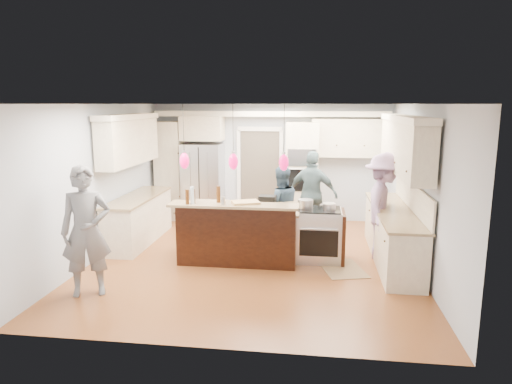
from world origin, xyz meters
TOP-DOWN VIEW (x-y plane):
  - ground_plane at (0.00, 0.00)m, footprint 6.00×6.00m
  - room_shell at (0.00, 0.00)m, footprint 5.54×6.04m
  - refrigerator at (-1.55, 2.64)m, footprint 0.90×0.70m
  - oven_column at (0.75, 2.67)m, footprint 0.72×0.69m
  - back_upper_cabinets at (-0.75, 2.76)m, footprint 5.30×0.61m
  - right_counter_run at (2.44, 0.30)m, footprint 0.64×3.10m
  - left_cabinets at (-2.44, 0.80)m, footprint 0.64×2.30m
  - kitchen_island at (-0.25, 0.07)m, footprint 2.10×1.46m
  - island_range at (1.16, 0.15)m, footprint 0.82×0.71m
  - pendant_lights at (-0.25, -0.51)m, footprint 1.75×0.15m
  - person_bar_end at (-2.14, -1.75)m, footprint 0.80×0.67m
  - person_far_left at (0.40, 0.85)m, footprint 0.89×0.79m
  - person_far_right at (1.00, 1.60)m, footprint 1.12×0.72m
  - person_range_side at (2.25, 0.42)m, footprint 0.98×1.35m
  - floor_rug at (1.53, -0.27)m, footprint 0.86×1.06m
  - water_bottle at (-0.91, -0.61)m, footprint 0.08×0.08m
  - beer_bottle_a at (-0.90, -0.58)m, footprint 0.07×0.07m
  - beer_bottle_b at (-0.98, -0.66)m, footprint 0.08×0.08m
  - beer_bottle_c at (-0.51, -0.46)m, footprint 0.09×0.09m
  - drink_can at (-0.40, -0.64)m, footprint 0.07×0.07m
  - cutting_board at (-0.06, -0.47)m, footprint 0.51×0.44m
  - pot_large at (0.89, 0.19)m, footprint 0.26×0.26m
  - pot_small at (1.30, 0.13)m, footprint 0.22×0.22m

SIDE VIEW (x-z plane):
  - ground_plane at x=0.00m, z-range 0.00..0.00m
  - floor_rug at x=1.53m, z-range 0.00..0.01m
  - island_range at x=1.16m, z-range 0.00..0.92m
  - kitchen_island at x=-0.25m, z-range -0.07..1.05m
  - person_far_left at x=0.40m, z-range 0.00..1.55m
  - person_far_right at x=1.00m, z-range 0.00..1.77m
  - refrigerator at x=-1.55m, z-range 0.00..1.80m
  - person_bar_end at x=-2.14m, z-range 0.00..1.87m
  - person_range_side at x=2.25m, z-range 0.00..1.88m
  - pot_small at x=1.30m, z-range 0.92..1.03m
  - pot_large at x=0.89m, z-range 0.92..1.07m
  - right_counter_run at x=2.44m, z-range -0.20..2.31m
  - left_cabinets at x=-2.44m, z-range -0.20..2.31m
  - cutting_board at x=-0.06m, z-range 1.12..1.15m
  - oven_column at x=0.75m, z-range 0.00..2.30m
  - drink_can at x=-0.40m, z-range 1.12..1.25m
  - beer_bottle_a at x=-0.90m, z-range 1.12..1.35m
  - beer_bottle_b at x=-0.98m, z-range 1.12..1.36m
  - beer_bottle_c at x=-0.51m, z-range 1.12..1.39m
  - water_bottle at x=-0.91m, z-range 1.12..1.40m
  - back_upper_cabinets at x=-0.75m, z-range 0.40..2.94m
  - pendant_lights at x=-0.25m, z-range 1.29..2.32m
  - room_shell at x=0.00m, z-range 0.46..3.18m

